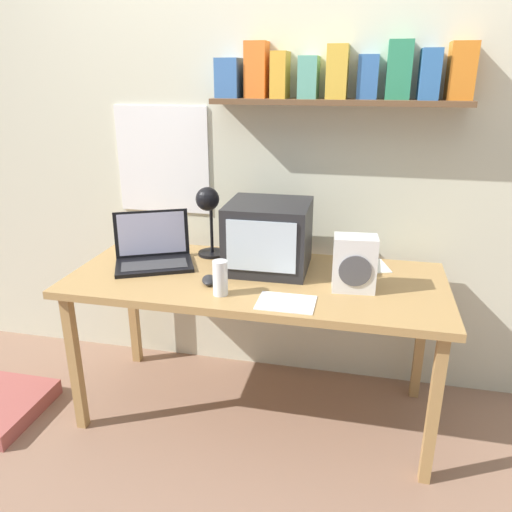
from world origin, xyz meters
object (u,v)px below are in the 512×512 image
space_heater (354,264)px  computer_mouse (209,280)px  laptop (153,251)px  corner_desk (256,288)px  printed_handout (367,266)px  crt_monitor (268,236)px  open_notebook (286,303)px  desk_lamp (208,209)px  juice_glass (220,280)px

space_heater → computer_mouse: (-0.62, -0.07, -0.10)m
laptop → space_heater: 0.97m
corner_desk → printed_handout: (0.49, 0.24, 0.06)m
crt_monitor → open_notebook: bearing=-68.9°
open_notebook → computer_mouse: bearing=161.3°
crt_monitor → space_heater: crt_monitor is taller
space_heater → open_notebook: 0.34m
corner_desk → laptop: size_ratio=3.89×
space_heater → printed_handout: (0.05, 0.29, -0.12)m
desk_lamp → printed_handout: 0.81m
desk_lamp → crt_monitor: bearing=-16.6°
laptop → printed_handout: (1.02, 0.18, -0.06)m
crt_monitor → juice_glass: crt_monitor is taller
juice_glass → open_notebook: juice_glass is taller
corner_desk → space_heater: (0.44, -0.05, 0.18)m
computer_mouse → printed_handout: 0.77m
laptop → computer_mouse: (0.34, -0.18, -0.05)m
crt_monitor → juice_glass: size_ratio=2.55×
corner_desk → crt_monitor: (0.03, 0.12, 0.22)m
desk_lamp → juice_glass: bearing=-72.0°
desk_lamp → computer_mouse: desk_lamp is taller
corner_desk → desk_lamp: bearing=146.5°
corner_desk → open_notebook: size_ratio=7.27×
space_heater → computer_mouse: bearing=-178.4°
laptop → desk_lamp: 0.34m
desk_lamp → corner_desk: bearing=-38.8°
computer_mouse → space_heater: bearing=6.6°
juice_glass → computer_mouse: (-0.08, 0.10, -0.05)m
printed_handout → juice_glass: bearing=-142.1°
printed_handout → computer_mouse: bearing=-152.0°
juice_glass → crt_monitor: bearing=68.8°
open_notebook → printed_handout: 0.58m
corner_desk → juice_glass: bearing=-114.5°
desk_lamp → printed_handout: (0.77, 0.05, -0.25)m
juice_glass → desk_lamp: bearing=113.3°
laptop → space_heater: (0.96, -0.11, 0.06)m
laptop → crt_monitor: bearing=-18.8°
juice_glass → printed_handout: bearing=37.9°
crt_monitor → printed_handout: (0.46, 0.12, -0.16)m
computer_mouse → juice_glass: bearing=-50.3°
juice_glass → space_heater: (0.54, 0.17, 0.05)m
crt_monitor → laptop: bearing=-174.3°
crt_monitor → juice_glass: 0.38m
crt_monitor → computer_mouse: bearing=-132.6°
crt_monitor → open_notebook: crt_monitor is taller
crt_monitor → open_notebook: (0.15, -0.37, -0.16)m
laptop → juice_glass: laptop is taller
printed_handout → space_heater: bearing=-100.7°
space_heater → corner_desk: bearing=168.4°
laptop → open_notebook: (0.70, -0.30, -0.06)m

